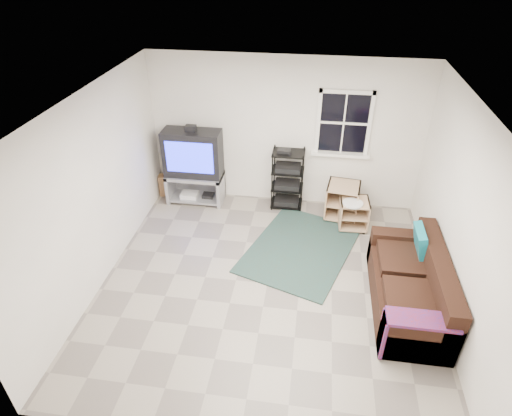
% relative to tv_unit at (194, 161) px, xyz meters
% --- Properties ---
extents(room, '(4.60, 4.62, 4.60)m').
position_rel_tv_unit_xyz_m(room, '(2.51, 0.24, 0.67)').
color(room, gray).
rests_on(room, ground).
extents(tv_unit, '(0.99, 0.50, 1.46)m').
position_rel_tv_unit_xyz_m(tv_unit, '(0.00, 0.00, 0.00)').
color(tv_unit, '#95969D').
rests_on(tv_unit, ground).
extents(av_rack, '(0.55, 0.40, 1.09)m').
position_rel_tv_unit_xyz_m(av_rack, '(1.65, 0.05, -0.33)').
color(av_rack, black).
rests_on(av_rack, ground).
extents(side_table_left, '(0.59, 0.59, 0.63)m').
position_rel_tv_unit_xyz_m(side_table_left, '(2.62, -0.13, -0.47)').
color(side_table_left, tan).
rests_on(side_table_left, ground).
extents(side_table_right, '(0.48, 0.50, 0.53)m').
position_rel_tv_unit_xyz_m(side_table_right, '(2.79, -0.43, -0.51)').
color(side_table_right, tan).
rests_on(side_table_right, ground).
extents(sofa, '(0.85, 1.91, 0.87)m').
position_rel_tv_unit_xyz_m(sofa, '(3.45, -2.17, -0.49)').
color(sofa, black).
rests_on(sofa, ground).
extents(shag_rug, '(1.98, 2.31, 0.02)m').
position_rel_tv_unit_xyz_m(shag_rug, '(1.98, -1.19, -0.79)').
color(shag_rug, '#311E16').
rests_on(shag_rug, ground).
extents(paper_bag, '(0.32, 0.25, 0.40)m').
position_rel_tv_unit_xyz_m(paper_bag, '(-0.60, 0.13, -0.60)').
color(paper_bag, olive).
rests_on(paper_bag, ground).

